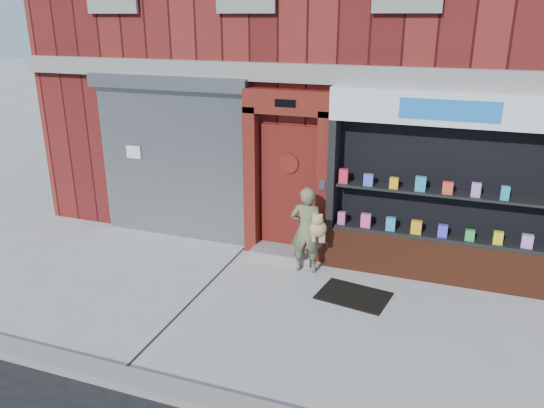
% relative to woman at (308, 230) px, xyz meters
% --- Properties ---
extents(ground, '(80.00, 80.00, 0.00)m').
position_rel_woman_xyz_m(ground, '(0.22, -1.34, -0.74)').
color(ground, '#9E9E99').
rests_on(ground, ground).
extents(curb, '(60.00, 0.30, 0.12)m').
position_rel_woman_xyz_m(curb, '(0.22, -3.49, -0.68)').
color(curb, gray).
rests_on(curb, ground).
extents(building, '(12.00, 8.16, 8.00)m').
position_rel_woman_xyz_m(building, '(0.22, 4.66, 3.26)').
color(building, '#501312').
rests_on(building, ground).
extents(shutter_bay, '(3.10, 0.30, 3.04)m').
position_rel_woman_xyz_m(shutter_bay, '(-2.78, 0.59, 0.98)').
color(shutter_bay, gray).
rests_on(shutter_bay, ground).
extents(red_door_bay, '(1.52, 0.58, 2.90)m').
position_rel_woman_xyz_m(red_door_bay, '(-0.53, 0.53, 0.72)').
color(red_door_bay, '#52140E').
rests_on(red_door_bay, ground).
extents(pharmacy_bay, '(3.50, 0.41, 3.00)m').
position_rel_woman_xyz_m(pharmacy_bay, '(1.97, 0.48, 0.63)').
color(pharmacy_bay, '#5E2716').
rests_on(pharmacy_bay, ground).
extents(woman, '(0.63, 0.41, 1.46)m').
position_rel_woman_xyz_m(woman, '(0.00, 0.00, 0.00)').
color(woman, '#656945').
rests_on(woman, ground).
extents(doormat, '(1.13, 0.88, 0.03)m').
position_rel_woman_xyz_m(doormat, '(0.91, -0.59, -0.73)').
color(doormat, black).
rests_on(doormat, ground).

